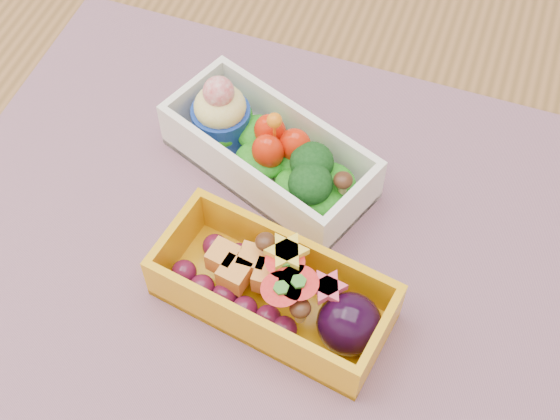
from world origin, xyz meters
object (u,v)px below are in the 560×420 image
(table, at_px, (246,254))
(bento_yellow, at_px, (278,291))
(bento_white, at_px, (268,151))
(placemat, at_px, (269,238))

(table, bearing_deg, bento_yellow, -54.33)
(bento_white, bearing_deg, bento_yellow, -45.48)
(table, relative_size, placemat, 2.15)
(table, distance_m, bento_yellow, 0.17)
(placemat, distance_m, bento_white, 0.08)
(bento_white, xyz_separation_m, bento_yellow, (0.05, -0.12, 0.00))
(table, distance_m, placemat, 0.11)
(placemat, bearing_deg, table, 138.41)
(placemat, height_order, bento_yellow, bento_yellow)
(table, xyz_separation_m, placemat, (0.04, -0.03, 0.10))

